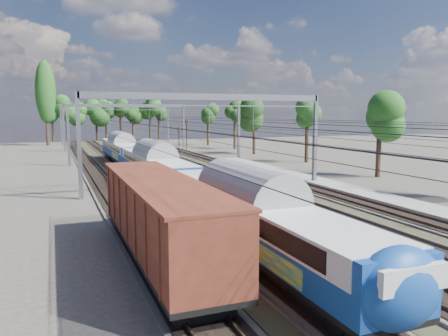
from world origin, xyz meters
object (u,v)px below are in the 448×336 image
object	(u,v)px
emu_train	(156,162)
freight_boxcar	(159,215)
signal_near	(179,141)
signal_far	(187,131)
worker	(132,141)

from	to	relation	value
emu_train	freight_boxcar	distance (m)	21.28
signal_near	signal_far	xyz separation A→B (m)	(7.84, 22.54, 0.45)
emu_train	signal_near	bearing A→B (deg)	67.65
emu_train	signal_far	distance (m)	42.92
emu_train	freight_boxcar	bearing A→B (deg)	-102.22
signal_near	signal_far	size ratio (longest dim) A/B	0.88
emu_train	freight_boxcar	xyz separation A→B (m)	(-4.50, -20.80, -0.21)
emu_train	signal_near	size ratio (longest dim) A/B	12.13
emu_train	worker	world-z (taller)	emu_train
worker	signal_far	xyz separation A→B (m)	(7.14, -20.30, 2.93)
freight_boxcar	signal_far	bearing A→B (deg)	72.18
worker	signal_near	bearing A→B (deg)	-161.57
emu_train	worker	xyz separation A→B (m)	(7.95, 60.46, -1.73)
freight_boxcar	worker	world-z (taller)	freight_boxcar
signal_near	signal_far	bearing A→B (deg)	63.65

